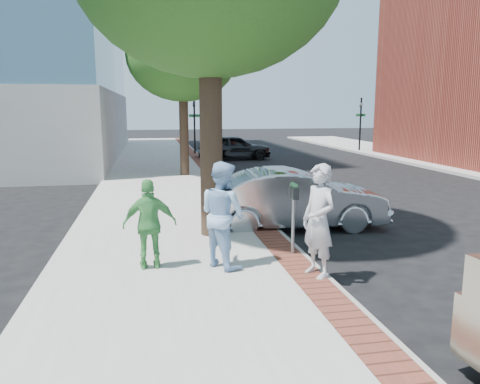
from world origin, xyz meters
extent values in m
plane|color=black|center=(0.00, 0.00, 0.00)|extent=(120.00, 120.00, 0.00)
cube|color=#9E9991|center=(-1.50, 8.00, 0.07)|extent=(5.00, 60.00, 0.15)
cube|color=brown|center=(0.70, 8.00, 0.15)|extent=(0.60, 60.00, 0.01)
cube|color=gray|center=(1.05, 8.00, 0.07)|extent=(0.10, 60.00, 0.15)
cylinder|color=black|center=(0.90, 22.00, 1.90)|extent=(0.12, 0.12, 3.80)
imported|color=black|center=(0.90, 22.00, 3.00)|extent=(0.18, 0.15, 0.90)
cube|color=#1E7238|center=(0.90, 22.00, 2.60)|extent=(0.70, 0.03, 0.18)
cylinder|color=black|center=(12.50, 22.00, 1.90)|extent=(0.12, 0.12, 3.80)
imported|color=black|center=(12.50, 22.00, 3.00)|extent=(0.18, 0.15, 0.90)
cube|color=#1E7238|center=(12.50, 22.00, 2.60)|extent=(0.70, 0.03, 0.18)
cylinder|color=black|center=(-0.60, 1.90, 2.35)|extent=(0.52, 0.52, 4.40)
cylinder|color=black|center=(-0.50, 12.00, 2.08)|extent=(0.40, 0.40, 3.85)
ellipsoid|color=#144814|center=(-0.50, 12.00, 5.32)|extent=(4.80, 4.80, 3.94)
cylinder|color=gray|center=(0.83, 0.06, 0.72)|extent=(0.07, 0.07, 1.15)
cube|color=#2D3030|center=(0.83, -0.03, 1.42)|extent=(0.12, 0.14, 0.24)
cube|color=#2D3030|center=(0.83, 0.15, 1.42)|extent=(0.12, 0.14, 0.24)
sphere|color=#3F8C4C|center=(0.83, -0.03, 1.57)|extent=(0.11, 0.11, 0.11)
sphere|color=#3F8C4C|center=(0.83, 0.15, 1.57)|extent=(0.11, 0.11, 0.11)
imported|color=#A9AAAE|center=(0.87, -1.26, 1.15)|extent=(0.70, 0.85, 2.01)
imported|color=#91B9E1|center=(-0.69, -0.39, 1.14)|extent=(1.15, 1.22, 1.99)
imported|color=#469A4B|center=(-2.03, -0.28, 0.99)|extent=(0.99, 0.44, 1.68)
imported|color=#A9ABB0|center=(1.65, 2.60, 0.77)|extent=(4.78, 1.91, 1.55)
imported|color=black|center=(3.02, 19.10, 0.75)|extent=(4.42, 1.80, 1.50)
camera|label=1|loc=(-1.97, -8.80, 3.10)|focal=35.00mm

